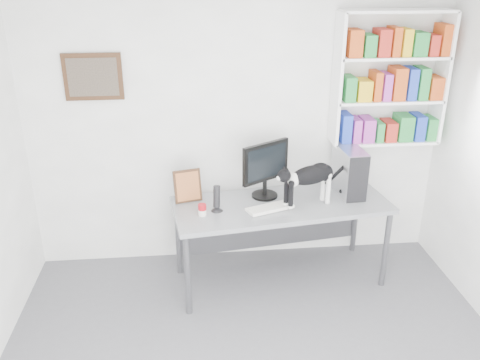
{
  "coord_description": "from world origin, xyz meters",
  "views": [
    {
      "loc": [
        -0.44,
        -2.66,
        2.84
      ],
      "look_at": [
        -0.02,
        1.53,
        1.03
      ],
      "focal_mm": 38.0,
      "sensor_mm": 36.0,
      "label": 1
    }
  ],
  "objects_px": {
    "keyboard": "(270,208)",
    "soup_can": "(202,210)",
    "bookshelf": "(390,79)",
    "monitor": "(265,170)",
    "desk": "(280,242)",
    "pc_tower": "(349,171)",
    "speaker": "(217,198)",
    "leaning_print": "(188,185)",
    "cat": "(309,185)"
  },
  "relations": [
    {
      "from": "desk",
      "to": "monitor",
      "type": "xyz_separation_m",
      "value": [
        -0.13,
        0.16,
        0.68
      ]
    },
    {
      "from": "soup_can",
      "to": "bookshelf",
      "type": "bearing_deg",
      "value": 17.67
    },
    {
      "from": "keyboard",
      "to": "speaker",
      "type": "bearing_deg",
      "value": 157.21
    },
    {
      "from": "speaker",
      "to": "leaning_print",
      "type": "relative_size",
      "value": 0.79
    },
    {
      "from": "pc_tower",
      "to": "leaning_print",
      "type": "xyz_separation_m",
      "value": [
        -1.51,
        -0.03,
        -0.07
      ]
    },
    {
      "from": "pc_tower",
      "to": "leaning_print",
      "type": "height_order",
      "value": "pc_tower"
    },
    {
      "from": "desk",
      "to": "pc_tower",
      "type": "relative_size",
      "value": 4.36
    },
    {
      "from": "desk",
      "to": "keyboard",
      "type": "relative_size",
      "value": 4.7
    },
    {
      "from": "bookshelf",
      "to": "speaker",
      "type": "xyz_separation_m",
      "value": [
        -1.65,
        -0.49,
        -0.91
      ]
    },
    {
      "from": "leaning_print",
      "to": "pc_tower",
      "type": "bearing_deg",
      "value": -13.4
    },
    {
      "from": "desk",
      "to": "pc_tower",
      "type": "bearing_deg",
      "value": 5.68
    },
    {
      "from": "keyboard",
      "to": "soup_can",
      "type": "height_order",
      "value": "soup_can"
    },
    {
      "from": "bookshelf",
      "to": "cat",
      "type": "bearing_deg",
      "value": -150.26
    },
    {
      "from": "pc_tower",
      "to": "soup_can",
      "type": "xyz_separation_m",
      "value": [
        -1.39,
        -0.33,
        -0.17
      ]
    },
    {
      "from": "cat",
      "to": "soup_can",
      "type": "bearing_deg",
      "value": 163.75
    },
    {
      "from": "desk",
      "to": "soup_can",
      "type": "distance_m",
      "value": 0.88
    },
    {
      "from": "pc_tower",
      "to": "speaker",
      "type": "height_order",
      "value": "pc_tower"
    },
    {
      "from": "leaning_print",
      "to": "cat",
      "type": "relative_size",
      "value": 0.48
    },
    {
      "from": "soup_can",
      "to": "cat",
      "type": "distance_m",
      "value": 0.97
    },
    {
      "from": "bookshelf",
      "to": "speaker",
      "type": "distance_m",
      "value": 1.94
    },
    {
      "from": "bookshelf",
      "to": "pc_tower",
      "type": "relative_size",
      "value": 2.76
    },
    {
      "from": "bookshelf",
      "to": "pc_tower",
      "type": "height_order",
      "value": "bookshelf"
    },
    {
      "from": "keyboard",
      "to": "pc_tower",
      "type": "relative_size",
      "value": 0.93
    },
    {
      "from": "pc_tower",
      "to": "cat",
      "type": "xyz_separation_m",
      "value": [
        -0.43,
        -0.24,
        -0.02
      ]
    },
    {
      "from": "bookshelf",
      "to": "soup_can",
      "type": "relative_size",
      "value": 11.82
    },
    {
      "from": "keyboard",
      "to": "leaning_print",
      "type": "relative_size",
      "value": 1.34
    },
    {
      "from": "keyboard",
      "to": "speaker",
      "type": "distance_m",
      "value": 0.48
    },
    {
      "from": "monitor",
      "to": "leaning_print",
      "type": "distance_m",
      "value": 0.73
    },
    {
      "from": "monitor",
      "to": "keyboard",
      "type": "distance_m",
      "value": 0.38
    },
    {
      "from": "keyboard",
      "to": "cat",
      "type": "relative_size",
      "value": 0.64
    },
    {
      "from": "bookshelf",
      "to": "monitor",
      "type": "height_order",
      "value": "bookshelf"
    },
    {
      "from": "speaker",
      "to": "pc_tower",
      "type": "bearing_deg",
      "value": 24.94
    },
    {
      "from": "desk",
      "to": "leaning_print",
      "type": "relative_size",
      "value": 6.29
    },
    {
      "from": "keyboard",
      "to": "cat",
      "type": "height_order",
      "value": "cat"
    },
    {
      "from": "keyboard",
      "to": "desk",
      "type": "bearing_deg",
      "value": 23.64
    },
    {
      "from": "bookshelf",
      "to": "desk",
      "type": "relative_size",
      "value": 0.63
    },
    {
      "from": "speaker",
      "to": "monitor",
      "type": "bearing_deg",
      "value": 42.43
    },
    {
      "from": "bookshelf",
      "to": "soup_can",
      "type": "bearing_deg",
      "value": -162.33
    },
    {
      "from": "desk",
      "to": "leaning_print",
      "type": "xyz_separation_m",
      "value": [
        -0.85,
        0.13,
        0.56
      ]
    },
    {
      "from": "desk",
      "to": "speaker",
      "type": "bearing_deg",
      "value": -177.94
    },
    {
      "from": "bookshelf",
      "to": "keyboard",
      "type": "xyz_separation_m",
      "value": [
        -1.18,
        -0.51,
        -1.02
      ]
    },
    {
      "from": "bookshelf",
      "to": "cat",
      "type": "relative_size",
      "value": 1.91
    },
    {
      "from": "monitor",
      "to": "leaning_print",
      "type": "relative_size",
      "value": 1.74
    },
    {
      "from": "speaker",
      "to": "cat",
      "type": "xyz_separation_m",
      "value": [
        0.83,
        0.02,
        0.08
      ]
    },
    {
      "from": "bookshelf",
      "to": "speaker",
      "type": "height_order",
      "value": "bookshelf"
    },
    {
      "from": "desk",
      "to": "soup_can",
      "type": "height_order",
      "value": "soup_can"
    },
    {
      "from": "bookshelf",
      "to": "leaning_print",
      "type": "relative_size",
      "value": 3.98
    },
    {
      "from": "pc_tower",
      "to": "speaker",
      "type": "relative_size",
      "value": 1.82
    },
    {
      "from": "monitor",
      "to": "pc_tower",
      "type": "relative_size",
      "value": 1.21
    },
    {
      "from": "speaker",
      "to": "leaning_print",
      "type": "height_order",
      "value": "leaning_print"
    }
  ]
}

